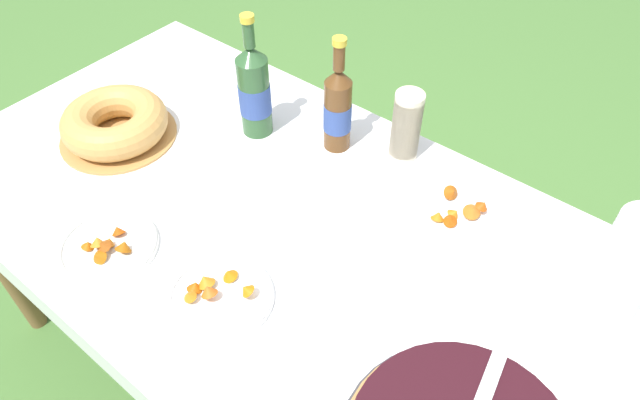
# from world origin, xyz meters

# --- Properties ---
(ground_plane) EXTENTS (16.00, 16.00, 0.00)m
(ground_plane) POSITION_xyz_m (0.00, 0.00, 0.00)
(ground_plane) COLOR #4C7A38
(garden_table) EXTENTS (1.79, 0.91, 0.74)m
(garden_table) POSITION_xyz_m (0.00, 0.00, 0.67)
(garden_table) COLOR brown
(garden_table) RESTS_ON ground_plane
(tablecloth) EXTENTS (1.80, 0.92, 0.10)m
(tablecloth) POSITION_xyz_m (0.00, 0.00, 0.73)
(tablecloth) COLOR white
(tablecloth) RESTS_ON garden_table
(bundt_cake) EXTENTS (0.30, 0.30, 0.09)m
(bundt_cake) POSITION_xyz_m (-0.55, -0.04, 0.79)
(bundt_cake) COLOR #B78447
(bundt_cake) RESTS_ON tablecloth
(cup_stack) EXTENTS (0.07, 0.07, 0.19)m
(cup_stack) POSITION_xyz_m (0.07, 0.37, 0.84)
(cup_stack) COLOR beige
(cup_stack) RESTS_ON tablecloth
(cider_bottle_green) EXTENTS (0.08, 0.08, 0.33)m
(cider_bottle_green) POSITION_xyz_m (-0.29, 0.21, 0.87)
(cider_bottle_green) COLOR #2D562D
(cider_bottle_green) RESTS_ON tablecloth
(cider_bottle_amber) EXTENTS (0.07, 0.07, 0.31)m
(cider_bottle_amber) POSITION_xyz_m (-0.08, 0.29, 0.86)
(cider_bottle_amber) COLOR brown
(cider_bottle_amber) RESTS_ON tablecloth
(snack_plate_near) EXTENTS (0.24, 0.24, 0.06)m
(snack_plate_near) POSITION_xyz_m (0.29, 0.28, 0.76)
(snack_plate_near) COLOR white
(snack_plate_near) RESTS_ON tablecloth
(snack_plate_left) EXTENTS (0.22, 0.22, 0.05)m
(snack_plate_left) POSITION_xyz_m (0.02, -0.23, 0.76)
(snack_plate_left) COLOR white
(snack_plate_left) RESTS_ON tablecloth
(snack_plate_right) EXTENTS (0.21, 0.21, 0.05)m
(snack_plate_right) POSITION_xyz_m (-0.26, -0.29, 0.76)
(snack_plate_right) COLOR white
(snack_plate_right) RESTS_ON tablecloth
(paper_towel_roll) EXTENTS (0.11, 0.11, 0.27)m
(paper_towel_roll) POSITION_xyz_m (0.63, 0.21, 0.88)
(paper_towel_roll) COLOR white
(paper_towel_roll) RESTS_ON tablecloth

